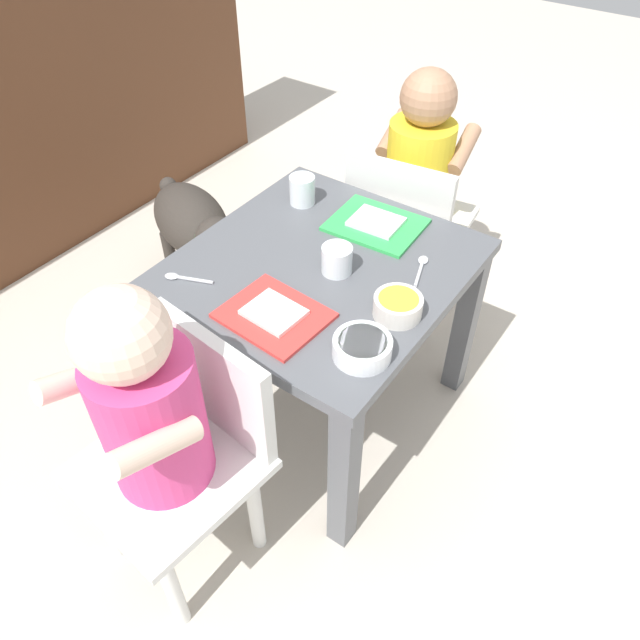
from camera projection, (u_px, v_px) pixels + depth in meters
name	position (u px, v px, depth m)	size (l,w,h in m)	color
ground_plane	(320.00, 404.00, 1.52)	(7.00, 7.00, 0.00)	beige
dining_table	(320.00, 293.00, 1.28)	(0.57, 0.53, 0.44)	#515459
seated_child_left	(156.00, 413.00, 0.97)	(0.31, 0.31, 0.69)	silver
seated_child_right	(416.00, 176.00, 1.51)	(0.31, 0.31, 0.68)	silver
dog	(195.00, 225.00, 1.71)	(0.28, 0.41, 0.32)	#332D28
food_tray_left	(274.00, 315.00, 1.10)	(0.16, 0.19, 0.02)	red
food_tray_right	(376.00, 224.00, 1.31)	(0.17, 0.20, 0.02)	green
water_cup_left	(337.00, 260.00, 1.19)	(0.06, 0.06, 0.06)	white
water_cup_right	(302.00, 191.00, 1.36)	(0.06, 0.06, 0.06)	white
cereal_bowl_left_side	(362.00, 347.00, 1.03)	(0.10, 0.10, 0.04)	white
veggie_bowl_near	(398.00, 306.00, 1.10)	(0.09, 0.09, 0.04)	silver
spoon_by_left_tray	(184.00, 278.00, 1.18)	(0.05, 0.10, 0.01)	silver
spoon_by_right_tray	(421.00, 267.00, 1.21)	(0.10, 0.04, 0.01)	silver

